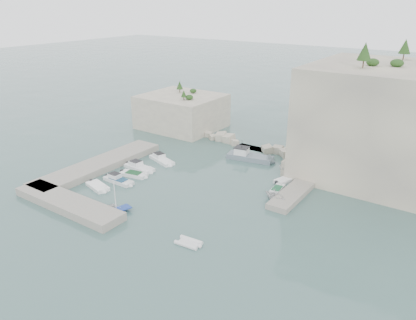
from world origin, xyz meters
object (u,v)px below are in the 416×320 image
Objects in this scene: tender_east_b at (277,192)px; work_boat at (250,160)px; motorboat_c at (134,176)px; motorboat_d at (119,182)px; tender_east_a at (275,201)px; tender_east_d at (295,176)px; motorboat_e at (98,188)px; tender_east_c at (287,181)px; inflatable_dinghy at (189,244)px; motorboat_a at (162,162)px; motorboat_b at (140,169)px; rowboat at (117,214)px.

work_boat is (-9.33, 8.78, 0.00)m from tender_east_b.
motorboat_d reaches higher than motorboat_c.
tender_east_d is at bearing 20.90° from tender_east_a.
work_boat is (-10.35, 11.52, 0.00)m from tender_east_a.
motorboat_e is (-1.22, -6.26, 0.00)m from motorboat_c.
tender_east_c is (20.66, 11.96, 0.00)m from motorboat_c.
tender_east_c is at bearing -37.59° from work_boat.
inflatable_dinghy is at bearing 167.28° from tender_east_b.
motorboat_a is at bearing 81.97° from motorboat_c.
inflatable_dinghy is (19.89, -4.05, 0.00)m from motorboat_e.
tender_east_d is at bearing -5.28° from tender_east_b.
inflatable_dinghy is 27.71m from work_boat.
work_boat is at bearing 56.58° from tender_east_a.
motorboat_c is at bearing 104.91° from tender_east_b.
tender_east_a reaches higher than motorboat_c.
rowboat is at bearing -54.37° from motorboat_b.
motorboat_e is 0.94× the size of tender_east_c.
motorboat_a is at bearing 86.30° from tender_east_b.
motorboat_e is at bearing -111.81° from motorboat_c.
inflatable_dinghy is 0.81× the size of tender_east_b.
tender_east_d is at bearing 8.49° from tender_east_c.
motorboat_d is 1.31× the size of rowboat.
motorboat_c is 3.08m from motorboat_d.
tender_east_a is (22.40, -2.15, 0.00)m from motorboat_a.
motorboat_a is 22.50m from tender_east_a.
motorboat_a reaches higher than tender_east_b.
motorboat_c is at bearing 93.43° from motorboat_e.
tender_east_c is (21.88, 18.22, 0.00)m from motorboat_e.
tender_east_c is at bearing 25.91° from tender_east_a.
motorboat_a is 25.81m from inflatable_dinghy.
work_boat is at bearing 4.47° from rowboat.
tender_east_a is at bearing 12.60° from motorboat_a.
motorboat_e is at bearing 79.48° from rowboat.
motorboat_a is 21.55m from tender_east_c.
work_boat is (-6.98, 26.82, 0.00)m from inflatable_dinghy.
motorboat_b is at bearing 47.18° from rowboat.
motorboat_d is 1.23× the size of motorboat_e.
tender_east_d reaches higher than motorboat_a.
tender_east_d is (21.03, 14.30, 0.00)m from motorboat_c.
inflatable_dinghy is at bearing -76.11° from rowboat.
motorboat_d is at bearing 86.71° from motorboat_e.
tender_east_a is (23.27, 11.25, 0.00)m from motorboat_e.
motorboat_a is at bearing 99.15° from tender_east_a.
work_boat is at bearing 43.87° from motorboat_c.
tender_east_b is at bearing 27.50° from motorboat_d.
rowboat is at bearing 174.07° from inflatable_dinghy.
motorboat_d reaches higher than tender_east_b.
work_boat reaches higher than tender_east_a.
motorboat_d is 1.75× the size of inflatable_dinghy.
motorboat_e is at bearing 117.31° from tender_east_d.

